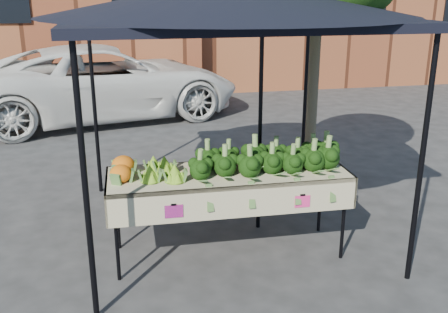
{
  "coord_description": "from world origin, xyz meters",
  "views": [
    {
      "loc": [
        -1.16,
        -4.64,
        2.64
      ],
      "look_at": [
        -0.11,
        0.25,
        1.0
      ],
      "focal_mm": 41.18,
      "sensor_mm": 36.0,
      "label": 1
    }
  ],
  "objects": [
    {
      "name": "ground",
      "position": [
        0.0,
        0.0,
        0.0
      ],
      "size": [
        90.0,
        90.0,
        0.0
      ],
      "primitive_type": "plane",
      "color": "#2A2A2C"
    },
    {
      "name": "table",
      "position": [
        -0.11,
        0.05,
        0.45
      ],
      "size": [
        2.42,
        0.86,
        0.9
      ],
      "color": "beige",
      "rests_on": "ground"
    },
    {
      "name": "canopy",
      "position": [
        0.02,
        0.66,
        1.37
      ],
      "size": [
        3.16,
        3.16,
        2.74
      ],
      "primitive_type": null,
      "color": "black",
      "rests_on": "ground"
    },
    {
      "name": "broccoli_heap",
      "position": [
        0.28,
        0.08,
        1.05
      ],
      "size": [
        1.63,
        0.6,
        0.3
      ],
      "primitive_type": "ellipsoid",
      "color": "black",
      "rests_on": "table"
    },
    {
      "name": "romanesco_cluster",
      "position": [
        -0.77,
        0.09,
        1.01
      ],
      "size": [
        0.46,
        0.6,
        0.23
      ],
      "primitive_type": "ellipsoid",
      "color": "#78B82A",
      "rests_on": "table"
    },
    {
      "name": "cauliflower_pair",
      "position": [
        -1.14,
        0.12,
        1.0
      ],
      "size": [
        0.26,
        0.46,
        0.2
      ],
      "primitive_type": "ellipsoid",
      "color": "orange",
      "rests_on": "table"
    },
    {
      "name": "street_tree",
      "position": [
        1.15,
        1.05,
        1.88
      ],
      "size": [
        1.9,
        1.9,
        3.75
      ],
      "primitive_type": null,
      "color": "#1E4C14",
      "rests_on": "ground"
    }
  ]
}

